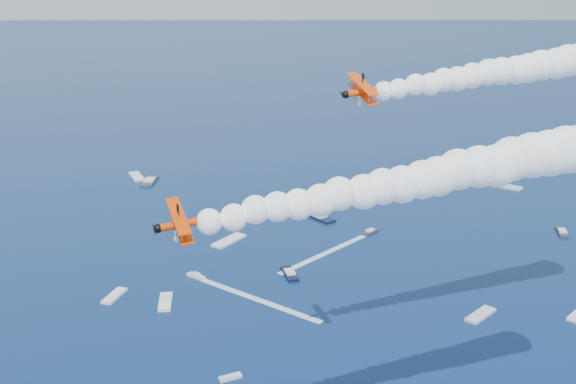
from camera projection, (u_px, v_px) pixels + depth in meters
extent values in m
cube|color=#2F333E|center=(370.00, 232.00, 221.69)|extent=(6.40, 5.47, 0.70)
cube|color=silver|center=(196.00, 276.00, 190.75)|extent=(4.98, 5.38, 0.70)
cube|color=black|center=(290.00, 274.00, 192.23)|extent=(3.43, 9.35, 0.70)
cube|color=silver|center=(503.00, 186.00, 266.89)|extent=(12.21, 13.29, 0.70)
cube|color=#2B2F3A|center=(562.00, 232.00, 221.47)|extent=(5.66, 9.01, 0.70)
cube|color=#2F343F|center=(150.00, 181.00, 272.42)|extent=(7.56, 14.24, 0.70)
cube|color=silver|center=(230.00, 377.00, 144.64)|extent=(4.91, 2.67, 0.70)
cube|color=white|center=(306.00, 201.00, 250.33)|extent=(5.07, 12.73, 0.70)
cube|color=white|center=(229.00, 241.00, 214.99)|extent=(11.53, 11.46, 0.70)
cube|color=black|center=(318.00, 217.00, 234.67)|extent=(9.46, 13.15, 0.70)
cube|color=white|center=(137.00, 176.00, 278.53)|extent=(6.45, 12.84, 0.70)
cube|color=white|center=(165.00, 302.00, 176.52)|extent=(4.05, 9.84, 0.70)
cube|color=white|center=(114.00, 296.00, 179.70)|extent=(6.50, 8.99, 0.70)
cube|color=silver|center=(481.00, 315.00, 170.07)|extent=(9.71, 8.16, 0.70)
cube|color=white|center=(324.00, 254.00, 206.13)|extent=(31.78, 24.16, 0.04)
cube|color=white|center=(259.00, 300.00, 178.14)|extent=(26.31, 30.10, 0.04)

